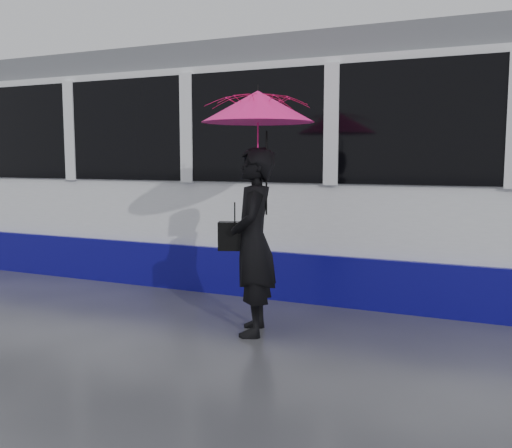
% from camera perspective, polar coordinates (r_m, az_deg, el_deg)
% --- Properties ---
extents(ground, '(90.00, 90.00, 0.00)m').
position_cam_1_polar(ground, '(6.72, -9.64, -9.07)').
color(ground, '#292A2E').
rests_on(ground, ground).
extents(rails, '(34.00, 1.51, 0.02)m').
position_cam_1_polar(rails, '(8.84, -0.54, -5.11)').
color(rails, '#3F3D38').
rests_on(rails, ground).
extents(tram, '(26.00, 2.56, 3.35)m').
position_cam_1_polar(tram, '(9.59, -10.78, 5.49)').
color(tram, white).
rests_on(tram, ground).
extents(woman, '(0.67, 0.81, 1.91)m').
position_cam_1_polar(woman, '(5.80, -0.27, -1.80)').
color(woman, black).
rests_on(woman, ground).
extents(umbrella, '(1.44, 1.44, 1.29)m').
position_cam_1_polar(umbrella, '(5.73, 0.19, 9.50)').
color(umbrella, '#F8147F').
rests_on(umbrella, ground).
extents(handbag, '(0.37, 0.26, 0.48)m').
position_cam_1_polar(handbag, '(5.91, -2.13, -1.21)').
color(handbag, black).
rests_on(handbag, ground).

